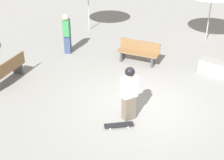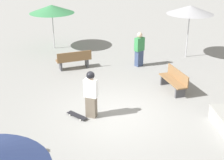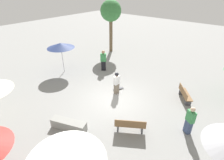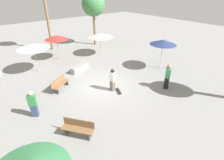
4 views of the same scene
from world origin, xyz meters
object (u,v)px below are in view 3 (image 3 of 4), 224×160
at_px(skater_main, 117,82).
at_px(concrete_ledge, 69,125).
at_px(bench_far, 130,125).
at_px(shade_umbrella_navy, 61,45).
at_px(bench_near, 185,94).
at_px(palm_tree_center_left, 111,12).
at_px(shade_umbrella_white, 65,157).
at_px(skateboard, 118,89).
at_px(bystander_watching, 103,61).
at_px(bystander_far, 190,120).

xyz_separation_m(skater_main, concrete_ledge, (4.32, 0.17, -0.62)).
bearing_deg(bench_far, shade_umbrella_navy, 132.30).
relative_size(concrete_ledge, bench_near, 1.29).
height_order(concrete_ledge, palm_tree_center_left, palm_tree_center_left).
relative_size(bench_near, bench_far, 0.98).
relative_size(bench_near, shade_umbrella_navy, 0.60).
height_order(concrete_ledge, shade_umbrella_white, shade_umbrella_white).
distance_m(skater_main, shade_umbrella_navy, 5.85).
distance_m(shade_umbrella_navy, palm_tree_center_left, 6.91).
bearing_deg(shade_umbrella_white, bench_near, 174.03).
bearing_deg(palm_tree_center_left, skateboard, 43.74).
bearing_deg(bystander_watching, concrete_ledge, -101.88).
distance_m(bench_near, bench_far, 4.81).
distance_m(skater_main, bystander_watching, 3.86).
distance_m(bystander_watching, bystander_far, 8.78).
distance_m(skater_main, bench_far, 3.74).
bearing_deg(concrete_ledge, bench_near, 149.99).
distance_m(palm_tree_center_left, bystander_watching, 5.99).
bearing_deg(shade_umbrella_white, bystander_far, 160.36).
bearing_deg(bystander_watching, shade_umbrella_white, -93.24).
bearing_deg(bench_near, bench_far, -50.67).
relative_size(bench_near, bystander_far, 0.95).
bearing_deg(palm_tree_center_left, bystander_watching, 32.39).
bearing_deg(bench_far, skater_main, 105.89).
bearing_deg(bystander_far, bench_near, 148.02).
height_order(skateboard, palm_tree_center_left, palm_tree_center_left).
bearing_deg(concrete_ledge, bystander_watching, -152.67).
height_order(bench_near, shade_umbrella_navy, shade_umbrella_navy).
xyz_separation_m(bench_far, shade_umbrella_white, (4.00, 0.24, 1.79)).
xyz_separation_m(skater_main, skateboard, (-0.45, -0.18, -0.82)).
height_order(bench_near, bench_far, same).
relative_size(bench_near, palm_tree_center_left, 0.29).
distance_m(shade_umbrella_white, bystander_far, 6.38).
distance_m(skateboard, bench_far, 4.17).
height_order(bench_near, bystander_watching, bystander_watching).
height_order(bench_far, shade_umbrella_white, shade_umbrella_white).
height_order(shade_umbrella_white, bystander_far, shade_umbrella_white).
relative_size(shade_umbrella_white, bystander_far, 1.59).
bearing_deg(shade_umbrella_white, concrete_ledge, -126.14).
height_order(skater_main, concrete_ledge, skater_main).
bearing_deg(bystander_watching, bench_near, -38.67).
bearing_deg(palm_tree_center_left, bystander_far, 57.70).
distance_m(bench_near, bystander_far, 3.07).
relative_size(bench_far, palm_tree_center_left, 0.29).
distance_m(concrete_ledge, palm_tree_center_left, 12.92).
bearing_deg(shade_umbrella_navy, palm_tree_center_left, -178.13).
xyz_separation_m(concrete_ledge, bystander_far, (-3.76, 4.98, 0.56)).
height_order(skater_main, bench_far, skater_main).
relative_size(skater_main, shade_umbrella_white, 0.63).
height_order(bystander_watching, bystander_far, bystander_watching).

